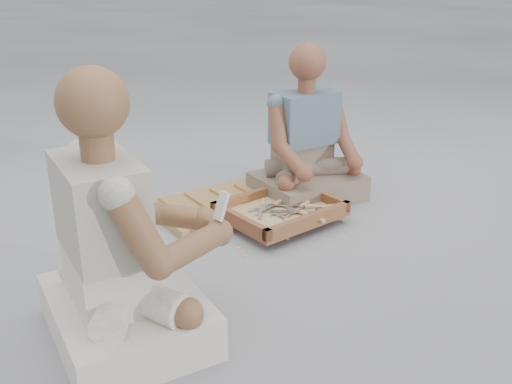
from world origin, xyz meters
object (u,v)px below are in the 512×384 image
companion (307,149)px  craftsman (120,254)px  carved_panel (219,205)px  tool_tray (280,211)px

companion → craftsman: bearing=28.5°
carved_panel → companion: companion is taller
tool_tray → companion: companion is taller
craftsman → tool_tray: bearing=118.8°
tool_tray → companion: 0.43m
carved_panel → craftsman: craftsman is taller
carved_panel → companion: (0.49, -0.06, 0.25)m
craftsman → companion: bearing=120.8°
carved_panel → companion: bearing=-6.9°
tool_tray → craftsman: 1.11m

